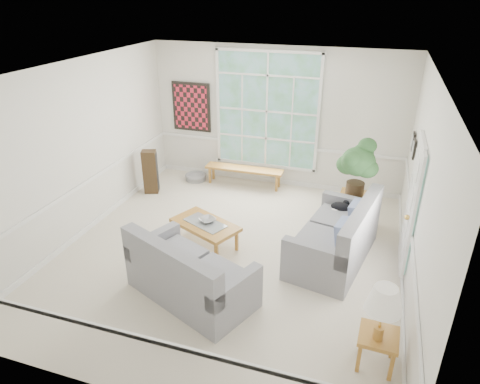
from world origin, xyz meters
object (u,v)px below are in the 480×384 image
at_px(loveseat_front, 191,267).
at_px(side_table, 376,349).
at_px(loveseat_right, 334,230).
at_px(coffee_table, 206,234).
at_px(end_table, 355,211).

distance_m(loveseat_front, side_table, 2.62).
height_order(loveseat_right, coffee_table, loveseat_right).
bearing_deg(loveseat_right, coffee_table, -161.33).
bearing_deg(end_table, side_table, -81.22).
height_order(loveseat_front, coffee_table, loveseat_front).
relative_size(loveseat_right, coffee_table, 1.68).
bearing_deg(coffee_table, loveseat_front, -51.73).
relative_size(end_table, side_table, 1.36).
bearing_deg(loveseat_right, loveseat_front, -127.57).
distance_m(loveseat_right, side_table, 2.22).
height_order(loveseat_right, loveseat_front, loveseat_right).
bearing_deg(loveseat_right, end_table, 88.97).
xyz_separation_m(loveseat_right, side_table, (0.76, -2.07, -0.30)).
xyz_separation_m(end_table, side_table, (0.50, -3.26, -0.08)).
bearing_deg(side_table, loveseat_front, 169.13).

